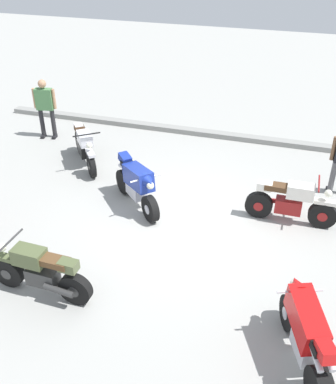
% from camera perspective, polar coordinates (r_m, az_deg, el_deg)
% --- Properties ---
extents(ground_plane, '(40.00, 40.00, 0.00)m').
position_cam_1_polar(ground_plane, '(9.96, 0.95, -3.66)').
color(ground_plane, '#9E9E99').
extents(curb_edge, '(14.00, 0.30, 0.15)m').
position_cam_1_polar(curb_edge, '(13.83, 6.34, 7.23)').
color(curb_edge, gray).
rests_on(curb_edge, ground).
extents(motorcycle_blue_sportbike, '(1.53, 1.50, 1.14)m').
position_cam_1_polar(motorcycle_blue_sportbike, '(10.17, -3.96, 1.08)').
color(motorcycle_blue_sportbike, black).
rests_on(motorcycle_blue_sportbike, ground).
extents(motorcycle_cream_vintage, '(1.95, 0.70, 1.07)m').
position_cam_1_polar(motorcycle_cream_vintage, '(10.03, 15.26, -1.28)').
color(motorcycle_cream_vintage, black).
rests_on(motorcycle_cream_vintage, ground).
extents(motorcycle_silver_cruiser, '(1.39, 1.71, 1.09)m').
position_cam_1_polar(motorcycle_silver_cruiser, '(12.20, -10.50, 5.70)').
color(motorcycle_silver_cruiser, black).
rests_on(motorcycle_silver_cruiser, ground).
extents(motorcycle_red_sportbike, '(0.96, 1.89, 1.14)m').
position_cam_1_polar(motorcycle_red_sportbike, '(7.13, 17.08, -16.70)').
color(motorcycle_red_sportbike, black).
rests_on(motorcycle_red_sportbike, ground).
extents(motorcycle_olive_vintage, '(1.95, 0.70, 1.07)m').
position_cam_1_polar(motorcycle_olive_vintage, '(8.22, -15.87, -9.75)').
color(motorcycle_olive_vintage, black).
rests_on(motorcycle_olive_vintage, ground).
extents(person_in_green_shirt, '(0.68, 0.38, 1.77)m').
position_cam_1_polar(person_in_green_shirt, '(13.87, -15.29, 10.61)').
color(person_in_green_shirt, '#262628').
rests_on(person_in_green_shirt, ground).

